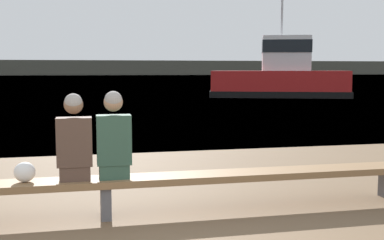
# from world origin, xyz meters

# --- Properties ---
(water_surface) EXTENTS (240.00, 240.00, 0.00)m
(water_surface) POSITION_xyz_m (0.00, 126.82, 0.00)
(water_surface) COLOR #426B8E
(water_surface) RESTS_ON ground
(far_shoreline) EXTENTS (600.00, 12.00, 4.32)m
(far_shoreline) POSITION_xyz_m (0.00, 145.10, 2.16)
(far_shoreline) COLOR #4C4C42
(far_shoreline) RESTS_ON ground
(bench_main) EXTENTS (8.27, 0.44, 0.47)m
(bench_main) POSITION_xyz_m (-0.07, 2.48, 0.39)
(bench_main) COLOR brown
(bench_main) RESTS_ON ground
(person_left) EXTENTS (0.40, 0.38, 1.02)m
(person_left) POSITION_xyz_m (-0.42, 2.47, 0.93)
(person_left) COLOR #4C382D
(person_left) RESTS_ON bench_main
(person_right) EXTENTS (0.40, 0.39, 1.04)m
(person_right) POSITION_xyz_m (0.03, 2.47, 0.94)
(person_right) COLOR #2D4C3D
(person_right) RESTS_ON bench_main
(shopping_bag) EXTENTS (0.24, 0.18, 0.23)m
(shopping_bag) POSITION_xyz_m (-0.99, 2.49, 0.59)
(shopping_bag) COLOR white
(shopping_bag) RESTS_ON bench_main
(tugboat_red) EXTENTS (9.21, 5.90, 7.31)m
(tugboat_red) POSITION_xyz_m (11.84, 25.54, 1.21)
(tugboat_red) COLOR #A81919
(tugboat_red) RESTS_ON water_surface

